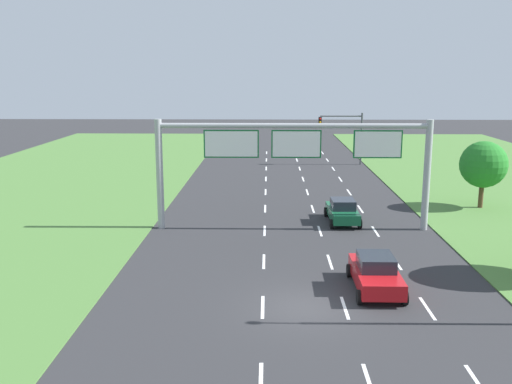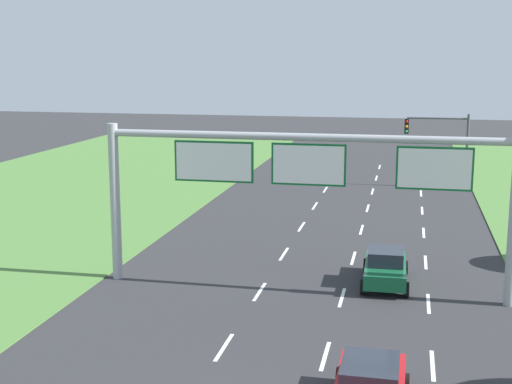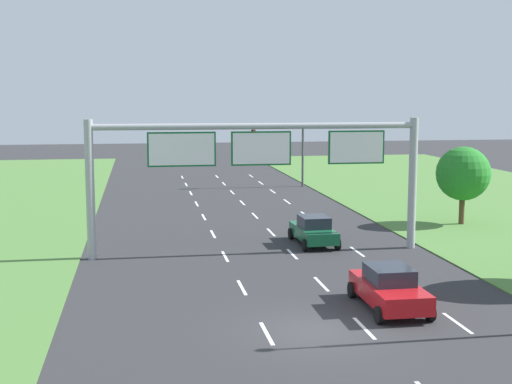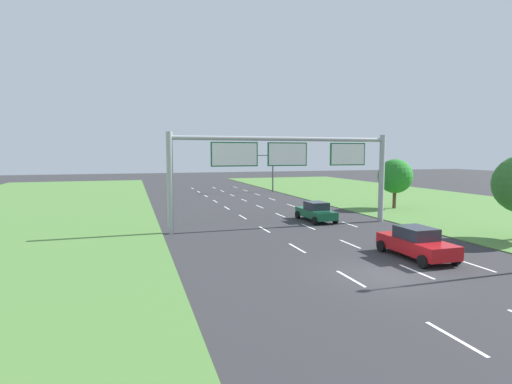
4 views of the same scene
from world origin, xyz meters
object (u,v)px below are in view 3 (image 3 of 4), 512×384
(sign_gantry, at_px, (259,158))
(roadside_tree_mid, at_px, (463,174))
(car_near_red, at_px, (389,288))
(car_lead_silver, at_px, (314,230))
(traffic_light_mast, at_px, (282,144))

(sign_gantry, relative_size, roadside_tree_mid, 3.46)
(car_near_red, distance_m, car_lead_silver, 12.09)
(car_lead_silver, relative_size, traffic_light_mast, 0.78)
(car_near_red, relative_size, traffic_light_mast, 0.80)
(sign_gantry, height_order, roadside_tree_mid, sign_gantry)
(car_near_red, relative_size, car_lead_silver, 1.04)
(sign_gantry, height_order, traffic_light_mast, sign_gantry)
(car_near_red, xyz_separation_m, sign_gantry, (-3.30, 10.40, 4.14))
(sign_gantry, bearing_deg, car_lead_silver, 27.02)
(car_near_red, height_order, roadside_tree_mid, roadside_tree_mid)
(sign_gantry, relative_size, traffic_light_mast, 3.08)
(car_lead_silver, height_order, traffic_light_mast, traffic_light_mast)
(car_near_red, xyz_separation_m, traffic_light_mast, (3.18, 36.76, 3.06))
(car_lead_silver, xyz_separation_m, sign_gantry, (-3.32, -1.69, 4.17))
(traffic_light_mast, bearing_deg, car_lead_silver, -97.31)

